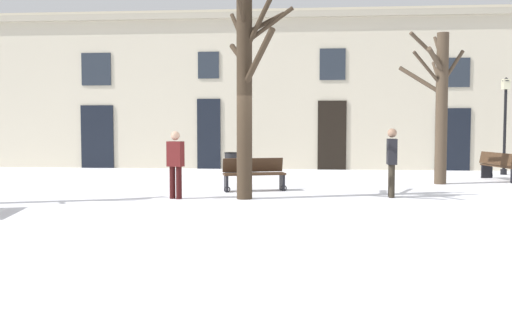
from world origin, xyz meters
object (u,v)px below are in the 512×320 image
Objects in this scene: bench_near_lamp at (500,166)px; person_crossing_plaza at (176,162)px; person_near_bench at (392,159)px; bench_far_corner at (254,174)px; streetlamp at (505,115)px; tree_right_of_center at (246,88)px; litter_bin at (231,162)px; tree_near_facade at (440,101)px.

person_crossing_plaza is (-9.28, -5.38, 0.44)m from bench_near_lamp.
bench_far_corner is at bearing -106.94° from person_near_bench.
streetlamp is at bearing -35.64° from bench_near_lamp.
tree_right_of_center is 7.79m from litter_bin.
person_near_bench reaches higher than bench_near_lamp.
bench_far_corner is 8.33m from bench_near_lamp.
litter_bin is at bearing 61.99° from bench_near_lamp.
tree_right_of_center reaches higher than litter_bin.
bench_far_corner is 2.57m from person_crossing_plaza.
person_near_bench reaches higher than litter_bin.
person_near_bench is (3.56, 0.65, -1.73)m from tree_right_of_center.
bench_near_lamp is 1.12× the size of person_crossing_plaza.
bench_near_lamp is at bearing 34.80° from tree_right_of_center.
streetlamp reaches higher than bench_far_corner.
person_near_bench is at bearing -53.68° from litter_bin.
person_near_bench is at bearing -118.76° from tree_near_facade.
person_crossing_plaza is at bearing -150.27° from bench_far_corner.
tree_right_of_center is 2.99× the size of person_near_bench.
tree_near_facade is at bearing -26.00° from litter_bin.
bench_near_lamp is (7.54, 3.53, 0.01)m from bench_far_corner.
tree_right_of_center is 2.92× the size of bench_far_corner.
person_near_bench is 5.32m from person_crossing_plaza.
tree_near_facade reaches higher than bench_near_lamp.
litter_bin is 7.46m from person_crossing_plaza.
bench_far_corner is 1.02× the size of person_near_bench.
person_crossing_plaza is (-0.36, -7.43, 0.53)m from litter_bin.
tree_near_facade is 4.54m from streetlamp.
litter_bin is at bearing -143.51° from person_near_bench.
tree_right_of_center is 4.01m from person_near_bench.
litter_bin is (-9.73, -0.11, -1.74)m from streetlamp.
litter_bin is at bearing 154.00° from tree_near_facade.
tree_right_of_center is at bearing -79.54° from person_near_bench.
person_crossing_plaza is (-7.12, -4.13, -1.57)m from tree_near_facade.
bench_far_corner is at bearing -145.69° from streetlamp.
tree_right_of_center reaches higher than bench_near_lamp.
tree_near_facade reaches higher than bench_far_corner.
tree_right_of_center is 6.81× the size of litter_bin.
bench_far_corner is at bearing 100.07° from bench_near_lamp.
bench_near_lamp is (2.16, 1.24, -2.01)m from tree_near_facade.
tree_near_facade reaches higher than streetlamp.
bench_near_lamp is (7.58, 5.27, -2.20)m from tree_right_of_center.
tree_right_of_center is 11.22m from streetlamp.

